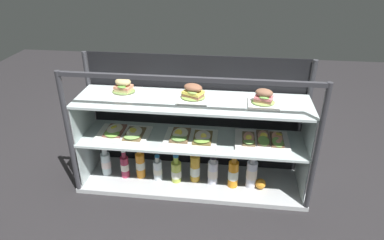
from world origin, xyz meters
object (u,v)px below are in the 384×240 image
at_px(juice_bottle_front_middle, 106,163).
at_px(juice_bottle_front_right_end, 140,164).
at_px(open_sandwich_tray_right_of_center, 263,140).
at_px(plated_roll_sandwich_mid_left, 124,89).
at_px(open_sandwich_tray_far_right, 191,137).
at_px(juice_bottle_back_right, 213,172).
at_px(open_sandwich_tray_center, 124,133).
at_px(plated_roll_sandwich_far_left, 263,99).
at_px(juice_bottle_back_left, 233,173).
at_px(juice_bottle_near_post, 195,168).
at_px(juice_bottle_front_second, 158,170).
at_px(juice_bottle_front_fourth, 125,166).
at_px(plated_roll_sandwich_mid_right, 193,94).
at_px(juice_bottle_tucked_behind, 176,171).
at_px(juice_bottle_back_center, 252,173).
at_px(orange_fruit_beside_bottles, 261,184).

height_order(juice_bottle_front_middle, juice_bottle_front_right_end, juice_bottle_front_right_end).
bearing_deg(open_sandwich_tray_right_of_center, plated_roll_sandwich_mid_left, 177.45).
xyz_separation_m(plated_roll_sandwich_mid_left, open_sandwich_tray_right_of_center, (0.90, -0.04, -0.29)).
xyz_separation_m(open_sandwich_tray_far_right, juice_bottle_back_right, (0.15, -0.00, -0.26)).
height_order(open_sandwich_tray_center, juice_bottle_front_right_end, open_sandwich_tray_center).
bearing_deg(plated_roll_sandwich_mid_left, plated_roll_sandwich_far_left, -3.73).
xyz_separation_m(open_sandwich_tray_right_of_center, juice_bottle_back_right, (-0.31, -0.03, -0.26)).
bearing_deg(juice_bottle_back_left, juice_bottle_near_post, 172.99).
xyz_separation_m(juice_bottle_front_right_end, juice_bottle_back_left, (0.64, -0.03, -0.00)).
relative_size(open_sandwich_tray_center, juice_bottle_back_left, 1.40).
relative_size(open_sandwich_tray_right_of_center, juice_bottle_back_left, 1.40).
height_order(juice_bottle_front_second, juice_bottle_back_left, juice_bottle_back_left).
bearing_deg(open_sandwich_tray_right_of_center, juice_bottle_front_right_end, -178.68).
relative_size(juice_bottle_front_fourth, juice_bottle_back_right, 1.01).
xyz_separation_m(plated_roll_sandwich_mid_right, juice_bottle_front_fourth, (-0.47, -0.04, -0.55)).
xyz_separation_m(juice_bottle_front_middle, juice_bottle_near_post, (0.63, 0.00, 0.01)).
bearing_deg(juice_bottle_front_right_end, juice_bottle_back_right, -1.16).
relative_size(juice_bottle_tucked_behind, juice_bottle_near_post, 0.84).
height_order(juice_bottle_tucked_behind, juice_bottle_near_post, juice_bottle_near_post).
height_order(plated_roll_sandwich_mid_right, juice_bottle_back_right, plated_roll_sandwich_mid_right).
distance_m(plated_roll_sandwich_far_left, juice_bottle_back_left, 0.56).
xyz_separation_m(juice_bottle_front_middle, juice_bottle_back_left, (0.89, -0.03, 0.01)).
relative_size(plated_roll_sandwich_mid_left, juice_bottle_front_middle, 0.84).
distance_m(juice_bottle_front_fourth, juice_bottle_back_left, 0.75).
bearing_deg(juice_bottle_back_left, juice_bottle_front_middle, 177.96).
distance_m(open_sandwich_tray_right_of_center, juice_bottle_front_middle, 1.09).
xyz_separation_m(juice_bottle_front_fourth, juice_bottle_front_second, (0.23, -0.00, -0.01)).
relative_size(plated_roll_sandwich_far_left, juice_bottle_back_left, 0.74).
xyz_separation_m(juice_bottle_front_second, juice_bottle_back_right, (0.38, 0.01, 0.01)).
bearing_deg(juice_bottle_back_right, juice_bottle_back_center, -0.77).
bearing_deg(open_sandwich_tray_right_of_center, open_sandwich_tray_center, -178.09).
height_order(plated_roll_sandwich_far_left, juice_bottle_front_right_end, plated_roll_sandwich_far_left).
distance_m(juice_bottle_front_fourth, juice_bottle_back_center, 0.87).
bearing_deg(plated_roll_sandwich_mid_right, juice_bottle_back_center, -5.47).
height_order(plated_roll_sandwich_mid_left, open_sandwich_tray_far_right, plated_roll_sandwich_mid_left).
height_order(juice_bottle_front_fourth, juice_bottle_tucked_behind, juice_bottle_front_fourth).
height_order(juice_bottle_near_post, juice_bottle_back_left, juice_bottle_near_post).
bearing_deg(juice_bottle_front_fourth, juice_bottle_front_right_end, 5.88).
distance_m(juice_bottle_front_middle, juice_bottle_back_left, 0.89).
relative_size(juice_bottle_front_fourth, juice_bottle_tucked_behind, 1.02).
xyz_separation_m(open_sandwich_tray_right_of_center, orange_fruit_beside_bottles, (0.01, -0.05, -0.31)).
bearing_deg(orange_fruit_beside_bottles, open_sandwich_tray_far_right, 177.55).
xyz_separation_m(juice_bottle_front_middle, juice_bottle_tucked_behind, (0.50, -0.02, -0.01)).
height_order(juice_bottle_front_second, juice_bottle_tucked_behind, juice_bottle_tucked_behind).
distance_m(plated_roll_sandwich_mid_right, juice_bottle_front_second, 0.61).
height_order(juice_bottle_front_middle, juice_bottle_tucked_behind, juice_bottle_front_middle).
height_order(plated_roll_sandwich_mid_right, open_sandwich_tray_center, plated_roll_sandwich_mid_right).
relative_size(open_sandwich_tray_far_right, juice_bottle_front_second, 1.76).
bearing_deg(juice_bottle_front_fourth, open_sandwich_tray_right_of_center, 1.86).
xyz_separation_m(open_sandwich_tray_right_of_center, juice_bottle_front_fourth, (-0.92, -0.03, -0.26)).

